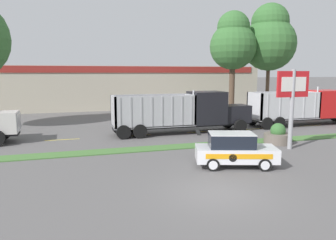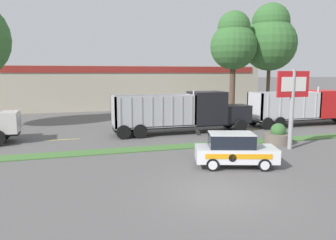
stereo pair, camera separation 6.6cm
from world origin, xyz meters
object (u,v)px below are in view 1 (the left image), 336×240
store_sign_post (292,94)px  stone_planter (278,136)px  rally_car (234,150)px  dump_truck_trail (196,112)px  dump_truck_mid (316,107)px

store_sign_post → stone_planter: (0.24, 1.58, -2.94)m
rally_car → dump_truck_trail: bearing=79.7°
rally_car → stone_planter: (5.53, 4.10, -0.37)m
store_sign_post → stone_planter: bearing=81.5°
dump_truck_mid → store_sign_post: 11.78m
dump_truck_trail → rally_car: 9.91m
dump_truck_mid → dump_truck_trail: size_ratio=0.97×
dump_truck_trail → rally_car: dump_truck_trail is taller
dump_truck_trail → rally_car: (-1.77, -9.72, -0.75)m
dump_truck_mid → dump_truck_trail: 12.19m
store_sign_post → stone_planter: size_ratio=2.69×
rally_car → stone_planter: 6.89m
dump_truck_trail → stone_planter: (3.75, -5.62, -1.12)m
dump_truck_mid → store_sign_post: size_ratio=2.20×
dump_truck_trail → stone_planter: bearing=-56.3°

